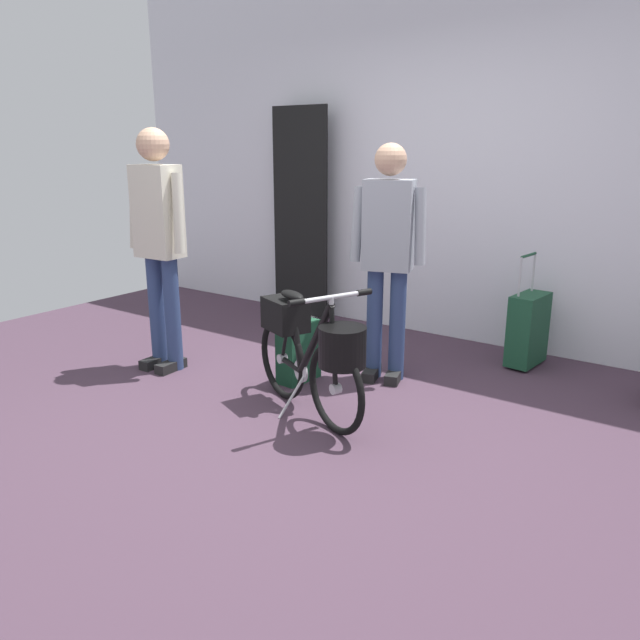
{
  "coord_description": "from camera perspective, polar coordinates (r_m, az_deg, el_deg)",
  "views": [
    {
      "loc": [
        2.1,
        -2.58,
        1.57
      ],
      "look_at": [
        0.01,
        0.36,
        0.55
      ],
      "focal_mm": 34.69,
      "sensor_mm": 36.0,
      "label": 1
    }
  ],
  "objects": [
    {
      "name": "handbag_on_floor",
      "position": [
        4.25,
        -2.04,
        -2.96
      ],
      "size": [
        0.2,
        0.32,
        0.42
      ],
      "color": "#19472D",
      "rests_on": "ground_plane"
    },
    {
      "name": "folding_bike_foreground",
      "position": [
        3.61,
        -0.81,
        -2.72
      ],
      "size": [
        1.07,
        0.59,
        0.8
      ],
      "color": "black",
      "rests_on": "ground_plane"
    },
    {
      "name": "floor_banner_stand",
      "position": [
        5.77,
        -1.84,
        8.79
      ],
      "size": [
        0.6,
        0.36,
        1.92
      ],
      "color": "#B7B7BC",
      "rests_on": "ground_plane"
    },
    {
      "name": "visitor_near_wall",
      "position": [
        4.16,
        6.28,
        6.45
      ],
      "size": [
        0.51,
        0.34,
        1.59
      ],
      "color": "navy",
      "rests_on": "ground_plane"
    },
    {
      "name": "ground_plane",
      "position": [
        3.68,
        -3.47,
        -9.49
      ],
      "size": [
        6.97,
        6.97,
        0.0
      ],
      "primitive_type": "plane",
      "color": "#473342"
    },
    {
      "name": "rolling_suitcase",
      "position": [
        4.76,
        18.63,
        -0.77
      ],
      "size": [
        0.22,
        0.38,
        0.83
      ],
      "color": "#19472D",
      "rests_on": "ground_plane"
    },
    {
      "name": "back_wall",
      "position": [
        5.24,
        12.14,
        14.86
      ],
      "size": [
        6.97,
        0.1,
        3.03
      ],
      "primitive_type": "cube",
      "color": "silver",
      "rests_on": "ground_plane"
    },
    {
      "name": "visitor_browsing",
      "position": [
        4.48,
        -14.64,
        7.59
      ],
      "size": [
        0.54,
        0.29,
        1.69
      ],
      "color": "navy",
      "rests_on": "ground_plane"
    }
  ]
}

